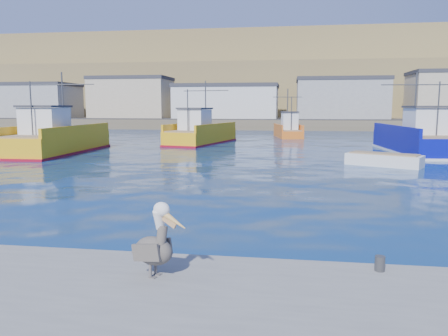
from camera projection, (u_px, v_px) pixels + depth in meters
name	position (u px, v px, depth m)	size (l,w,h in m)	color
ground	(245.00, 238.00, 12.44)	(260.00, 260.00, 0.00)	#06184F
dock_bollards	(258.00, 257.00, 8.93)	(36.20, 0.20, 0.30)	#4C4C4C
far_shore	(285.00, 87.00, 118.15)	(200.00, 81.00, 24.00)	brown
trawler_yellow_a	(56.00, 139.00, 35.27)	(5.54, 12.19, 6.62)	#F1AE13
trawler_yellow_b	(200.00, 134.00, 44.30)	(5.99, 11.17, 6.43)	#F1AE13
trawler_blue	(420.00, 140.00, 35.19)	(5.69, 12.16, 6.59)	#080E8E
boat_orange	(288.00, 129.00, 53.12)	(3.75, 7.18, 5.89)	orange
skiff_mid	(384.00, 161.00, 27.55)	(4.75, 3.52, 0.99)	silver
pelican	(155.00, 245.00, 8.24)	(1.17, 0.68, 1.46)	#595451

